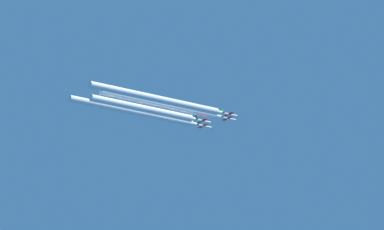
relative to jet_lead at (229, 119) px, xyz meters
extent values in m
cylinder|color=silver|center=(0.00, -0.32, -0.03)|extent=(1.12, 9.70, 1.12)
cone|color=#198C33|center=(0.00, 5.34, -0.03)|extent=(1.07, 1.63, 1.07)
ellipsoid|color=#0C263F|center=(0.00, 1.81, 0.45)|extent=(0.62, 2.25, 0.51)
cube|color=red|center=(0.00, -0.81, -0.11)|extent=(8.17, 1.94, 0.12)
cube|color=red|center=(0.00, -4.72, -0.03)|extent=(3.47, 1.12, 0.12)
cube|color=#198C33|center=(0.00, -4.64, 1.40)|extent=(0.10, 1.33, 1.74)
cylinder|color=black|center=(0.00, -5.43, -0.03)|extent=(0.84, 0.61, 0.84)
cylinder|color=silver|center=(-12.03, -8.19, -2.43)|extent=(1.12, 9.70, 1.12)
cone|color=#198C33|center=(-12.03, -2.52, -2.43)|extent=(1.07, 1.63, 1.07)
ellipsoid|color=#0C263F|center=(-12.03, -6.05, -1.95)|extent=(0.62, 2.25, 0.51)
cube|color=red|center=(-12.03, -8.67, -2.51)|extent=(8.17, 1.94, 0.12)
cube|color=red|center=(-12.03, -12.59, -2.43)|extent=(3.47, 1.12, 0.12)
cube|color=#198C33|center=(-12.03, -12.51, -1.00)|extent=(0.10, 1.33, 1.74)
cylinder|color=black|center=(-12.03, -13.29, -2.43)|extent=(0.84, 0.61, 0.84)
cylinder|color=silver|center=(12.69, -8.32, -2.78)|extent=(1.12, 9.70, 1.12)
cone|color=#198C33|center=(12.69, -2.65, -2.78)|extent=(1.07, 1.63, 1.07)
ellipsoid|color=#0C263F|center=(12.69, -6.19, -2.30)|extent=(0.62, 2.25, 0.51)
cube|color=red|center=(12.69, -8.81, -2.86)|extent=(8.17, 1.94, 0.12)
cube|color=red|center=(12.69, -12.72, -2.78)|extent=(3.47, 1.12, 0.12)
cube|color=#198C33|center=(12.69, -12.64, -1.35)|extent=(0.10, 1.33, 1.74)
cylinder|color=black|center=(12.69, -13.42, -2.78)|extent=(0.84, 0.61, 0.84)
cylinder|color=silver|center=(-0.23, -16.68, -4.37)|extent=(1.12, 9.70, 1.12)
cone|color=#198C33|center=(-0.23, -11.01, -4.37)|extent=(1.07, 1.63, 1.07)
ellipsoid|color=#0C263F|center=(-0.23, -14.55, -3.89)|extent=(0.62, 2.25, 0.51)
cube|color=red|center=(-0.23, -17.17, -4.46)|extent=(8.17, 1.94, 0.12)
cube|color=red|center=(-0.23, -21.08, -4.37)|extent=(3.47, 1.12, 0.12)
cube|color=#198C33|center=(-0.23, -21.00, -2.94)|extent=(0.10, 1.33, 1.74)
cylinder|color=black|center=(-0.23, -21.79, -4.37)|extent=(0.84, 0.61, 0.84)
cylinder|color=white|center=(0.00, -36.36, -0.03)|extent=(1.92, 61.78, 1.92)
cylinder|color=white|center=(0.00, -43.77, -0.03)|extent=(3.66, 71.05, 3.66)
cylinder|color=white|center=(-12.03, -45.69, -2.43)|extent=(1.92, 64.71, 1.92)
cylinder|color=white|center=(-12.03, -53.46, -2.43)|extent=(3.66, 74.42, 3.66)
cylinder|color=white|center=(12.69, -46.50, -2.78)|extent=(1.92, 66.07, 1.92)
cylinder|color=white|center=(12.69, -54.43, -2.78)|extent=(3.66, 75.98, 3.66)
cylinder|color=white|center=(-0.23, -48.13, -4.37)|extent=(1.92, 52.61, 1.92)
cylinder|color=white|center=(-0.23, -54.45, -4.37)|extent=(3.66, 60.50, 3.66)
camera|label=1|loc=(511.21, -358.98, -209.48)|focal=113.71mm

